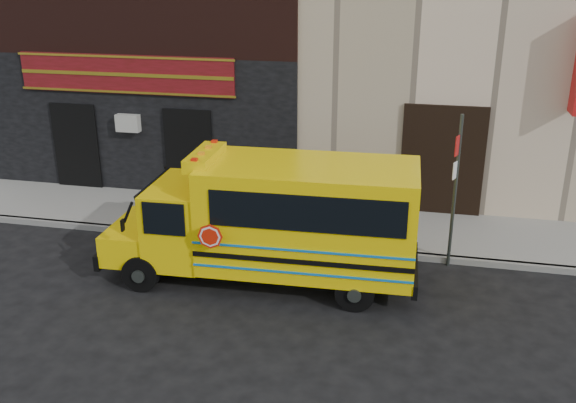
% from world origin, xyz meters
% --- Properties ---
extents(ground, '(120.00, 120.00, 0.00)m').
position_xyz_m(ground, '(0.00, 0.00, 0.00)').
color(ground, black).
rests_on(ground, ground).
extents(curb, '(40.00, 0.20, 0.15)m').
position_xyz_m(curb, '(0.00, 2.60, 0.07)').
color(curb, gray).
rests_on(curb, ground).
extents(sidewalk, '(40.00, 3.00, 0.15)m').
position_xyz_m(sidewalk, '(0.00, 4.10, 0.07)').
color(sidewalk, gray).
rests_on(sidewalk, ground).
extents(school_bus, '(6.96, 2.55, 2.92)m').
position_xyz_m(school_bus, '(0.54, 0.83, 1.51)').
color(school_bus, black).
rests_on(school_bus, ground).
extents(sign_pole, '(0.14, 0.30, 3.61)m').
position_xyz_m(sign_pole, '(4.24, 2.42, 1.97)').
color(sign_pole, '#3D4540').
rests_on(sign_pole, ground).
extents(bicycle, '(1.70, 0.86, 0.98)m').
position_xyz_m(bicycle, '(-1.50, 1.00, 0.49)').
color(bicycle, black).
rests_on(bicycle, ground).
extents(cyclist, '(0.57, 0.77, 1.94)m').
position_xyz_m(cyclist, '(-1.60, 1.00, 0.97)').
color(cyclist, black).
rests_on(cyclist, ground).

